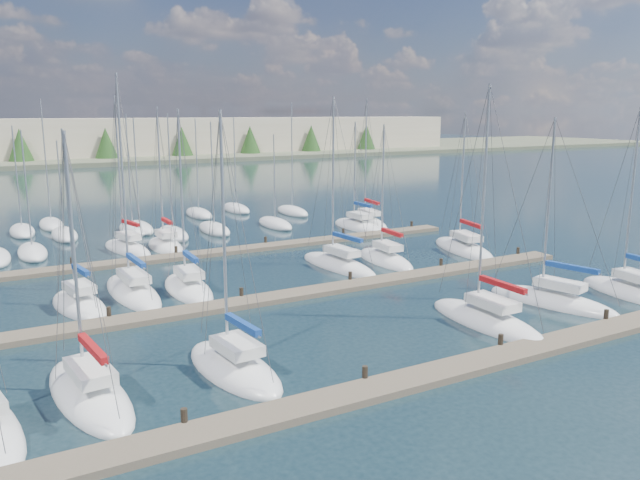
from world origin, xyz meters
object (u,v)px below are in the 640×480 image
sailboat_c (234,368)px  sailboat_j (188,288)px  sailboat_l (385,260)px  sailboat_n (127,248)px  sailboat_m (463,249)px  sailboat_d (486,320)px  sailboat_q (357,226)px  sailboat_i (133,292)px  sailboat_f (552,301)px  sailboat_g (630,292)px  sailboat_o (166,246)px  sailboat_k (338,265)px  sailboat_h (79,305)px  sailboat_r (367,222)px  sailboat_b (90,394)px

sailboat_c → sailboat_j: size_ratio=0.99×
sailboat_l → sailboat_n: sailboat_n is taller
sailboat_m → sailboat_d: sailboat_d is taller
sailboat_q → sailboat_i: sailboat_i is taller
sailboat_f → sailboat_g: bearing=-24.8°
sailboat_l → sailboat_o: bearing=140.8°
sailboat_k → sailboat_d: bearing=-92.4°
sailboat_j → sailboat_h: bearing=-175.8°
sailboat_n → sailboat_q: bearing=-13.6°
sailboat_l → sailboat_m: (8.07, -0.01, -0.01)m
sailboat_q → sailboat_n: size_ratio=0.83×
sailboat_d → sailboat_r: bearing=69.2°
sailboat_i → sailboat_f: bearing=-35.9°
sailboat_k → sailboat_q: sailboat_k is taller
sailboat_k → sailboat_c: 20.08m
sailboat_m → sailboat_l: bearing=-166.5°
sailboat_m → sailboat_f: size_ratio=1.03×
sailboat_h → sailboat_g: 34.63m
sailboat_c → sailboat_i: bearing=89.1°
sailboat_d → sailboat_b: bearing=177.6°
sailboat_l → sailboat_g: sailboat_g is taller
sailboat_g → sailboat_d: bearing=-174.5°
sailboat_o → sailboat_b: sailboat_o is taller
sailboat_r → sailboat_c: size_ratio=1.10×
sailboat_q → sailboat_j: size_ratio=0.91×
sailboat_h → sailboat_f: bearing=-36.8°
sailboat_k → sailboat_c: (-14.10, -14.30, -0.01)m
sailboat_r → sailboat_f: 29.31m
sailboat_r → sailboat_f: (-5.51, -28.79, -0.01)m
sailboat_l → sailboat_b: 27.96m
sailboat_n → sailboat_d: 31.64m
sailboat_r → sailboat_m: (-0.01, -14.73, -0.01)m
sailboat_l → sailboat_o: size_ratio=0.89×
sailboat_i → sailboat_b: 15.06m
sailboat_m → sailboat_i: 27.50m
sailboat_n → sailboat_b: (-7.60, -27.57, -0.03)m
sailboat_k → sailboat_d: 15.04m
sailboat_r → sailboat_n: sailboat_r is taller
sailboat_r → sailboat_m: bearing=-80.5°
sailboat_k → sailboat_o: sailboat_k is taller
sailboat_h → sailboat_b: bearing=-105.7°
sailboat_h → sailboat_n: 15.79m
sailboat_l → sailboat_j: size_ratio=0.91×
sailboat_f → sailboat_d: sailboat_d is taller
sailboat_j → sailboat_c: bearing=-97.0°
sailboat_q → sailboat_i: (-25.40, -12.77, 0.02)m
sailboat_j → sailboat_m: bearing=2.9°
sailboat_k → sailboat_b: sailboat_k is taller
sailboat_d → sailboat_j: bearing=131.7°
sailboat_i → sailboat_k: bearing=-3.3°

